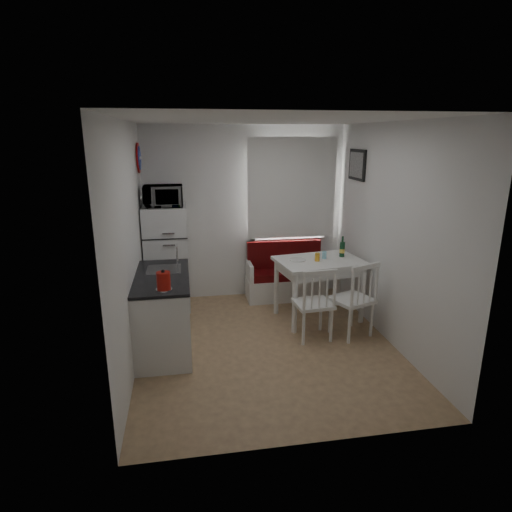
{
  "coord_description": "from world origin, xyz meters",
  "views": [
    {
      "loc": [
        -0.92,
        -4.6,
        2.44
      ],
      "look_at": [
        -0.04,
        0.5,
        0.98
      ],
      "focal_mm": 30.0,
      "sensor_mm": 36.0,
      "label": 1
    }
  ],
  "objects_px": {
    "kitchen_counter": "(164,311)",
    "kettle": "(164,281)",
    "dining_table": "(319,267)",
    "chair_left": "(316,297)",
    "chair_right": "(356,292)",
    "wine_bottle": "(342,247)",
    "bench": "(286,280)",
    "microwave": "(163,196)",
    "fridge": "(167,258)"
  },
  "relations": [
    {
      "from": "dining_table",
      "to": "microwave",
      "type": "relative_size",
      "value": 2.33
    },
    {
      "from": "microwave",
      "to": "kettle",
      "type": "height_order",
      "value": "microwave"
    },
    {
      "from": "kitchen_counter",
      "to": "microwave",
      "type": "bearing_deg",
      "value": 89.06
    },
    {
      "from": "chair_right",
      "to": "chair_left",
      "type": "bearing_deg",
      "value": 157.97
    },
    {
      "from": "fridge",
      "to": "microwave",
      "type": "distance_m",
      "value": 0.9
    },
    {
      "from": "bench",
      "to": "kettle",
      "type": "distance_m",
      "value": 2.67
    },
    {
      "from": "chair_left",
      "to": "fridge",
      "type": "distance_m",
      "value": 2.27
    },
    {
      "from": "bench",
      "to": "fridge",
      "type": "xyz_separation_m",
      "value": [
        -1.78,
        -0.11,
        0.46
      ]
    },
    {
      "from": "dining_table",
      "to": "chair_left",
      "type": "distance_m",
      "value": 0.73
    },
    {
      "from": "kitchen_counter",
      "to": "chair_right",
      "type": "bearing_deg",
      "value": -3.77
    },
    {
      "from": "kitchen_counter",
      "to": "kettle",
      "type": "bearing_deg",
      "value": -84.72
    },
    {
      "from": "fridge",
      "to": "microwave",
      "type": "bearing_deg",
      "value": -90.0
    },
    {
      "from": "chair_right",
      "to": "kettle",
      "type": "distance_m",
      "value": 2.32
    },
    {
      "from": "kitchen_counter",
      "to": "microwave",
      "type": "xyz_separation_m",
      "value": [
        0.02,
        1.19,
        1.19
      ]
    },
    {
      "from": "fridge",
      "to": "wine_bottle",
      "type": "height_order",
      "value": "fridge"
    },
    {
      "from": "wine_bottle",
      "to": "fridge",
      "type": "bearing_deg",
      "value": 165.29
    },
    {
      "from": "bench",
      "to": "microwave",
      "type": "bearing_deg",
      "value": -174.91
    },
    {
      "from": "wine_bottle",
      "to": "chair_right",
      "type": "bearing_deg",
      "value": -97.39
    },
    {
      "from": "kitchen_counter",
      "to": "wine_bottle",
      "type": "xyz_separation_m",
      "value": [
        2.4,
        0.62,
        0.52
      ]
    },
    {
      "from": "chair_left",
      "to": "wine_bottle",
      "type": "bearing_deg",
      "value": 47.78
    },
    {
      "from": "microwave",
      "to": "wine_bottle",
      "type": "height_order",
      "value": "microwave"
    },
    {
      "from": "bench",
      "to": "chair_left",
      "type": "relative_size",
      "value": 2.42
    },
    {
      "from": "chair_left",
      "to": "fridge",
      "type": "height_order",
      "value": "fridge"
    },
    {
      "from": "dining_table",
      "to": "bench",
      "type": "bearing_deg",
      "value": 98.35
    },
    {
      "from": "microwave",
      "to": "kettle",
      "type": "relative_size",
      "value": 2.32
    },
    {
      "from": "bench",
      "to": "dining_table",
      "type": "bearing_deg",
      "value": -72.99
    },
    {
      "from": "bench",
      "to": "microwave",
      "type": "distance_m",
      "value": 2.24
    },
    {
      "from": "dining_table",
      "to": "kettle",
      "type": "relative_size",
      "value": 5.41
    },
    {
      "from": "kettle",
      "to": "wine_bottle",
      "type": "bearing_deg",
      "value": 26.15
    },
    {
      "from": "bench",
      "to": "microwave",
      "type": "height_order",
      "value": "microwave"
    },
    {
      "from": "chair_left",
      "to": "wine_bottle",
      "type": "xyz_separation_m",
      "value": [
        0.6,
        0.77,
        0.4
      ]
    },
    {
      "from": "chair_right",
      "to": "kettle",
      "type": "bearing_deg",
      "value": 168.14
    },
    {
      "from": "dining_table",
      "to": "microwave",
      "type": "xyz_separation_m",
      "value": [
        -2.03,
        0.68,
        0.91
      ]
    },
    {
      "from": "dining_table",
      "to": "microwave",
      "type": "height_order",
      "value": "microwave"
    },
    {
      "from": "kitchen_counter",
      "to": "fridge",
      "type": "distance_m",
      "value": 1.28
    },
    {
      "from": "fridge",
      "to": "kettle",
      "type": "height_order",
      "value": "fridge"
    },
    {
      "from": "bench",
      "to": "fridge",
      "type": "distance_m",
      "value": 1.84
    },
    {
      "from": "chair_right",
      "to": "wine_bottle",
      "type": "distance_m",
      "value": 0.86
    },
    {
      "from": "bench",
      "to": "kettle",
      "type": "xyz_separation_m",
      "value": [
        -1.75,
        -1.89,
        0.72
      ]
    },
    {
      "from": "bench",
      "to": "wine_bottle",
      "type": "xyz_separation_m",
      "value": [
        0.61,
        -0.73,
        0.69
      ]
    },
    {
      "from": "kitchen_counter",
      "to": "bench",
      "type": "distance_m",
      "value": 2.25
    },
    {
      "from": "chair_left",
      "to": "microwave",
      "type": "distance_m",
      "value": 2.47
    },
    {
      "from": "dining_table",
      "to": "wine_bottle",
      "type": "relative_size",
      "value": 4.24
    },
    {
      "from": "fridge",
      "to": "microwave",
      "type": "relative_size",
      "value": 2.87
    },
    {
      "from": "dining_table",
      "to": "chair_left",
      "type": "height_order",
      "value": "chair_left"
    },
    {
      "from": "chair_right",
      "to": "microwave",
      "type": "xyz_separation_m",
      "value": [
        -2.28,
        1.35,
        1.04
      ]
    },
    {
      "from": "chair_right",
      "to": "wine_bottle",
      "type": "xyz_separation_m",
      "value": [
        0.1,
        0.77,
        0.38
      ]
    },
    {
      "from": "kitchen_counter",
      "to": "kettle",
      "type": "distance_m",
      "value": 0.77
    },
    {
      "from": "chair_right",
      "to": "fridge",
      "type": "xyz_separation_m",
      "value": [
        -2.28,
        1.4,
        0.15
      ]
    },
    {
      "from": "wine_bottle",
      "to": "chair_left",
      "type": "bearing_deg",
      "value": -128.06
    }
  ]
}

